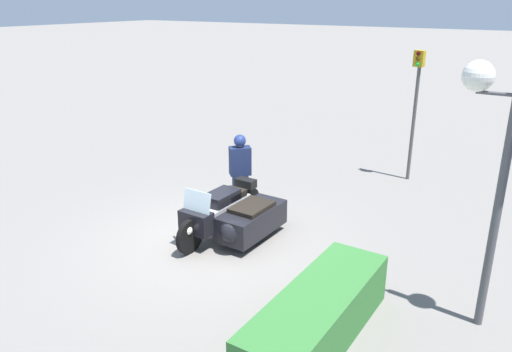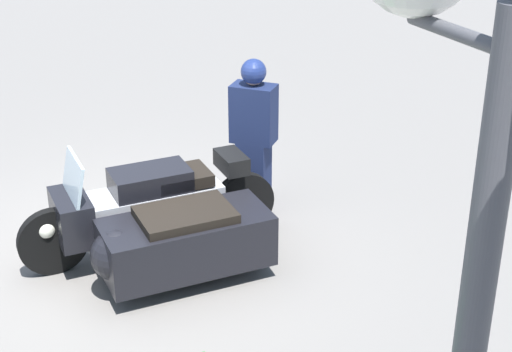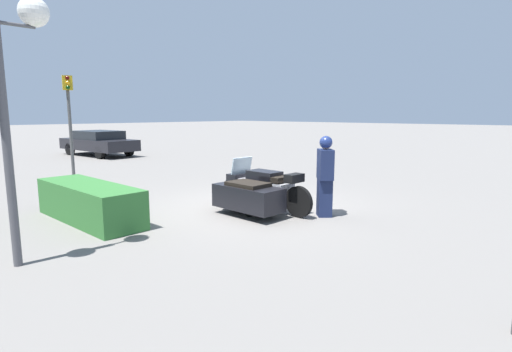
{
  "view_description": "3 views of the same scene",
  "coord_description": "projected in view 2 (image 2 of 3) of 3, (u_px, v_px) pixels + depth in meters",
  "views": [
    {
      "loc": [
        7.06,
        5.65,
        4.56
      ],
      "look_at": [
        -0.87,
        0.53,
        1.21
      ],
      "focal_mm": 35.0,
      "sensor_mm": 36.0,
      "label": 1
    },
    {
      "loc": [
        1.64,
        6.76,
        4.05
      ],
      "look_at": [
        -1.3,
        0.49,
        0.86
      ],
      "focal_mm": 55.0,
      "sensor_mm": 36.0,
      "label": 2
    },
    {
      "loc": [
        -6.35,
        6.75,
        2.2
      ],
      "look_at": [
        -1.01,
        0.98,
        0.97
      ],
      "focal_mm": 28.0,
      "sensor_mm": 36.0,
      "label": 3
    }
  ],
  "objects": [
    {
      "name": "officer_rider",
      "position": [
        254.0,
        132.0,
        8.52
      ],
      "size": [
        0.54,
        0.54,
        1.74
      ],
      "rotation": [
        0.0,
        0.0,
        0.78
      ],
      "color": "#192347",
      "rests_on": "ground"
    },
    {
      "name": "ground_plane",
      "position": [
        119.0,
        258.0,
        7.89
      ],
      "size": [
        160.0,
        160.0,
        0.0
      ],
      "primitive_type": "plane",
      "color": "slate"
    },
    {
      "name": "police_motorcycle",
      "position": [
        161.0,
        225.0,
        7.52
      ],
      "size": [
        2.67,
        1.36,
        1.17
      ],
      "rotation": [
        0.0,
        0.0,
        -0.01
      ],
      "color": "black",
      "rests_on": "ground"
    },
    {
      "name": "twin_lamp_post",
      "position": [
        500.0,
        135.0,
        2.44
      ],
      "size": [
        0.42,
        1.41,
        3.83
      ],
      "color": "#4C4C51",
      "rests_on": "ground"
    }
  ]
}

